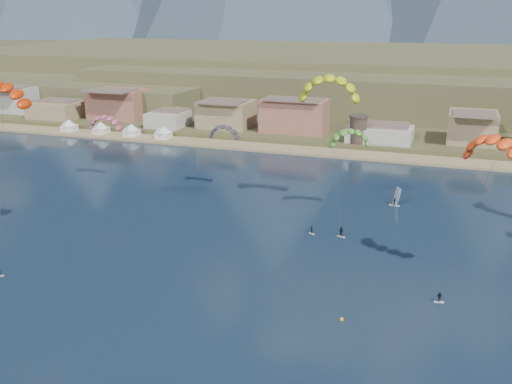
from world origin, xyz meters
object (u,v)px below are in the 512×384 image
kitesurfer_red (1,90)px  buoy (341,319)px  windsurfer (396,200)px  kitesurfer_orange (496,145)px  kitesurfer_yellow (330,85)px  kitesurfer_green (350,136)px  watchtower (358,129)px

kitesurfer_red → buoy: bearing=-7.1°
windsurfer → kitesurfer_orange: bearing=-64.9°
kitesurfer_yellow → kitesurfer_green: size_ratio=1.48×
windsurfer → kitesurfer_green: bearing=-131.0°
kitesurfer_orange → kitesurfer_green: kitesurfer_orange is taller
windsurfer → buoy: 53.14m
kitesurfer_red → kitesurfer_orange: size_ratio=1.25×
kitesurfer_green → windsurfer: size_ratio=5.10×
windsurfer → buoy: windsurfer is taller
kitesurfer_green → windsurfer: kitesurfer_green is taller
windsurfer → buoy: size_ratio=6.79×
kitesurfer_green → kitesurfer_red: bearing=-147.0°
kitesurfer_red → kitesurfer_green: (53.97, 35.03, -11.21)m
windsurfer → kitesurfer_red: bearing=-144.2°
kitesurfer_orange → kitesurfer_green: 36.30m
watchtower → kitesurfer_yellow: kitesurfer_yellow is taller
kitesurfer_orange → windsurfer: bearing=115.1°
kitesurfer_yellow → windsurfer: (13.76, 9.57, -25.90)m
kitesurfer_red → windsurfer: size_ratio=7.70×
kitesurfer_green → windsurfer: bearing=49.0°
watchtower → kitesurfer_orange: bearing=-68.8°
watchtower → kitesurfer_red: bearing=-115.3°
watchtower → windsurfer: watchtower is taller
kitesurfer_yellow → windsurfer: kitesurfer_yellow is taller
watchtower → buoy: watchtower is taller
watchtower → kitesurfer_red: size_ratio=0.27×
kitesurfer_yellow → windsurfer: size_ratio=7.55×
watchtower → kitesurfer_orange: 94.74m
kitesurfer_yellow → buoy: bearing=-74.5°
buoy → kitesurfer_yellow: bearing=105.5°
kitesurfer_yellow → kitesurfer_green: kitesurfer_yellow is taller
buoy → kitesurfer_red: bearing=172.9°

